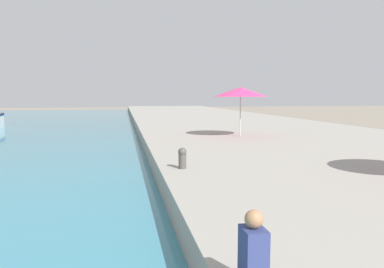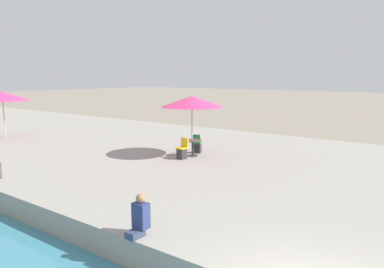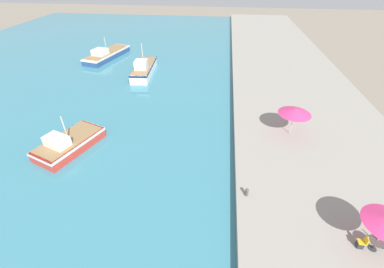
# 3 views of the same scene
# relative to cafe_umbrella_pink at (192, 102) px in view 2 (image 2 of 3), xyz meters

# --- Properties ---
(cafe_umbrella_pink) EXTENTS (2.81, 2.81, 2.72)m
(cafe_umbrella_pink) POSITION_rel_cafe_umbrella_pink_xyz_m (0.00, 0.00, 0.00)
(cafe_umbrella_pink) COLOR #B7B7B7
(cafe_umbrella_pink) RESTS_ON quay_promenade
(cafe_umbrella_white) EXTENTS (3.00, 3.00, 2.72)m
(cafe_umbrella_white) POSITION_rel_cafe_umbrella_pink_xyz_m (-2.65, 11.68, -0.02)
(cafe_umbrella_white) COLOR #B7B7B7
(cafe_umbrella_white) RESTS_ON quay_promenade
(cafe_table) EXTENTS (0.80, 0.80, 0.74)m
(cafe_table) POSITION_rel_cafe_umbrella_pink_xyz_m (-0.07, -0.10, -1.94)
(cafe_table) COLOR #333338
(cafe_table) RESTS_ON quay_promenade
(cafe_chair_left) EXTENTS (0.54, 0.53, 0.91)m
(cafe_chair_left) POSITION_rel_cafe_umbrella_pink_xyz_m (0.61, 0.15, -2.15)
(cafe_chair_left) COLOR #2D2D33
(cafe_chair_left) RESTS_ON quay_promenade
(cafe_chair_right) EXTENTS (0.46, 0.43, 0.91)m
(cafe_chair_right) POSITION_rel_cafe_umbrella_pink_xyz_m (-0.79, -0.05, -2.15)
(cafe_chair_right) COLOR #2D2D33
(cafe_chair_right) RESTS_ON quay_promenade
(person_at_quay) EXTENTS (0.53, 0.36, 0.97)m
(person_at_quay) POSITION_rel_cafe_umbrella_pink_xyz_m (-7.63, -4.20, -2.05)
(person_at_quay) COLOR #333D5B
(person_at_quay) RESTS_ON quay_promenade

